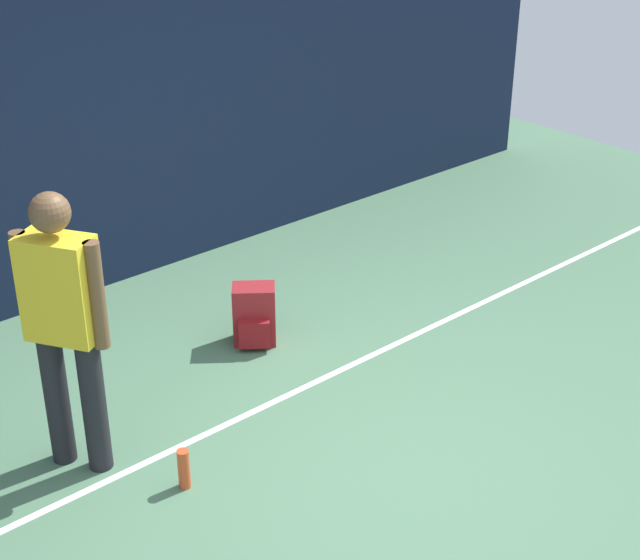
{
  "coord_description": "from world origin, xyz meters",
  "views": [
    {
      "loc": [
        -3.3,
        -3.36,
        3.51
      ],
      "look_at": [
        0.0,
        0.4,
        1.0
      ],
      "focal_mm": 54.3,
      "sensor_mm": 36.0,
      "label": 1
    }
  ],
  "objects": [
    {
      "name": "back_fence",
      "position": [
        0.0,
        3.0,
        1.5
      ],
      "size": [
        10.0,
        0.1,
        3.0
      ],
      "primitive_type": "cube",
      "color": "#141E38",
      "rests_on": "ground"
    },
    {
      "name": "water_bottle",
      "position": [
        -0.99,
        0.44,
        0.12
      ],
      "size": [
        0.07,
        0.07,
        0.25
      ],
      "primitive_type": "cylinder",
      "color": "#D84C26",
      "rests_on": "ground"
    },
    {
      "name": "court_line",
      "position": [
        0.0,
        0.77,
        0.0
      ],
      "size": [
        9.0,
        0.05,
        0.0
      ],
      "primitive_type": "cube",
      "color": "white",
      "rests_on": "ground"
    },
    {
      "name": "ground_plane",
      "position": [
        0.0,
        0.0,
        0.0
      ],
      "size": [
        12.0,
        12.0,
        0.0
      ],
      "primitive_type": "plane",
      "color": "#4C7556"
    },
    {
      "name": "backpack",
      "position": [
        0.31,
        1.46,
        0.21
      ],
      "size": [
        0.38,
        0.38,
        0.44
      ],
      "rotation": [
        0.0,
        0.0,
        5.61
      ],
      "color": "maroon",
      "rests_on": "ground"
    },
    {
      "name": "tennis_player",
      "position": [
        -1.31,
        1.02,
        0.97
      ],
      "size": [
        0.4,
        0.47,
        1.7
      ],
      "rotation": [
        0.0,
        0.0,
        -1.03
      ],
      "color": "black",
      "rests_on": "ground"
    }
  ]
}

